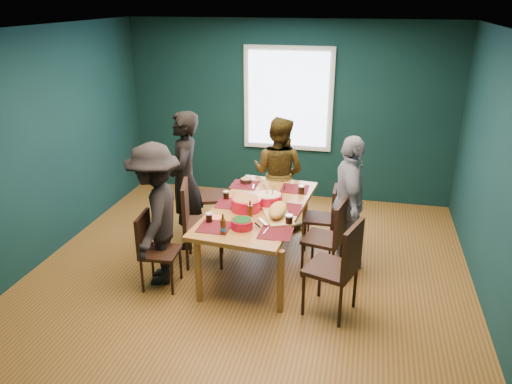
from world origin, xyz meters
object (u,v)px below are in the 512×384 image
Objects in this scene: cutting_board at (278,211)px; bowl_salad at (246,204)px; chair_right_mid at (331,233)px; person_right at (349,203)px; person_back at (278,173)px; chair_left_far at (200,190)px; person_near_left at (156,215)px; bowl_dumpling at (269,199)px; chair_right_far at (326,213)px; chair_right_near at (341,262)px; bowl_herbs at (242,223)px; dining_table at (258,212)px; person_far_left at (185,181)px; chair_left_mid at (195,217)px; chair_left_near at (153,245)px.

bowl_salad is at bearing 140.39° from cutting_board.
person_right is at bearing 74.80° from chair_right_mid.
bowl_salad is (-1.13, -0.36, 0.03)m from person_right.
chair_left_far is at bearing 36.80° from person_back.
person_near_left reaches higher than chair_right_mid.
person_back reaches higher than bowl_dumpling.
person_right reaches higher than cutting_board.
chair_right_near reaches higher than chair_right_far.
bowl_dumpling reaches higher than bowl_herbs.
dining_table is 8.88× the size of bowl_herbs.
chair_right_far is 0.93m from person_back.
bowl_herbs is at bearing -154.09° from cutting_board.
person_far_left is at bearing -179.20° from chair_right_mid.
person_near_left is at bearing -148.94° from bowl_dumpling.
person_right is 0.92m from bowl_dumpling.
person_back is 1.32m from person_right.
chair_right_mid is 0.90× the size of chair_right_near.
person_near_left is (-2.01, 0.23, 0.21)m from chair_right_near.
bowl_herbs is (-0.89, -0.52, 0.27)m from chair_right_mid.
chair_left_mid is at bearing -165.40° from dining_table.
person_back is at bearing 87.77° from bowl_herbs.
bowl_salad is at bearing -136.55° from bowl_dumpling.
person_far_left reaches higher than bowl_dumpling.
dining_table is at bearing -55.77° from chair_left_far.
chair_left_far is 4.44× the size of bowl_herbs.
dining_table is at bearing -140.82° from bowl_dumpling.
person_right is 5.13× the size of bowl_dumpling.
bowl_salad is 0.40m from cutting_board.
chair_left_near is 0.53× the size of person_near_left.
chair_left_far is at bearing 168.21° from person_near_left.
bowl_herbs is (-0.15, -0.68, -0.02)m from bowl_dumpling.
person_right is (0.16, 0.31, 0.26)m from chair_right_mid.
chair_left_far is 1.31m from person_near_left.
chair_right_far is 1.22× the size of cutting_board.
dining_table is at bearing -6.25° from chair_left_mid.
person_right is 1.19m from bowl_salad.
chair_left_mid is 0.58m from person_far_left.
chair_left_near is at bearing -164.25° from chair_right_near.
person_right is (1.97, -0.47, 0.19)m from chair_left_far.
bowl_dumpling is (1.11, 0.67, 0.02)m from person_near_left.
dining_table is 6.05× the size of bowl_salad.
dining_table is 1.28× the size of person_near_left.
dining_table is 0.20m from bowl_dumpling.
chair_right_near is 2.31m from person_far_left.
person_far_left is at bearing 76.51° from person_right.
bowl_salad is (-0.14, -1.24, 0.05)m from person_back.
dining_table is at bearing -172.68° from chair_right_mid.
cutting_board is at bearing 49.32° from bowl_herbs.
person_far_left is 2.58× the size of cutting_board.
cutting_board is at bearing 53.81° from person_far_left.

